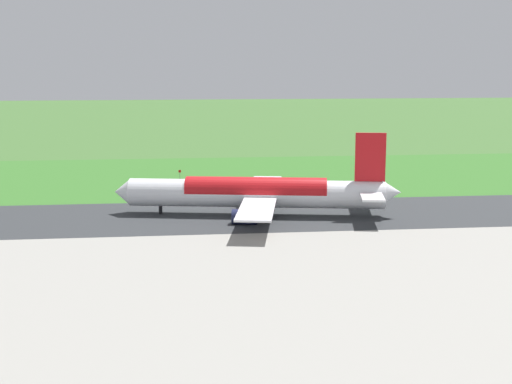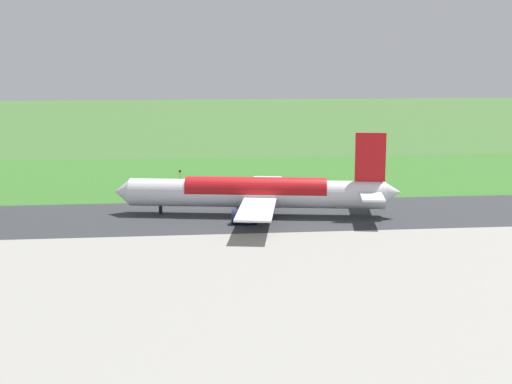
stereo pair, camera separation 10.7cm
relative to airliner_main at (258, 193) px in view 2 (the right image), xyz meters
name	(u,v)px [view 2 (the right image)]	position (x,y,z in m)	size (l,w,h in m)	color
ground_plane	(240,216)	(3.35, -0.07, -4.35)	(800.00, 800.00, 0.00)	#3D662D
runway_asphalt	(240,216)	(3.35, -0.07, -4.32)	(600.00, 28.76, 0.06)	#2D3033
apron_concrete	(284,320)	(3.35, 55.54, -4.33)	(440.00, 110.00, 0.05)	gray
grass_verge_foreground	(225,180)	(3.35, -41.65, -4.33)	(600.00, 80.00, 0.04)	#346B27
airliner_main	(258,193)	(0.00, 0.00, 0.00)	(53.90, 44.36, 15.88)	white
no_stopping_sign	(180,175)	(14.36, -39.06, -2.60)	(0.60, 0.10, 2.99)	slate
traffic_cone_orange	(147,181)	(22.33, -40.06, -4.08)	(0.40, 0.40, 0.55)	orange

